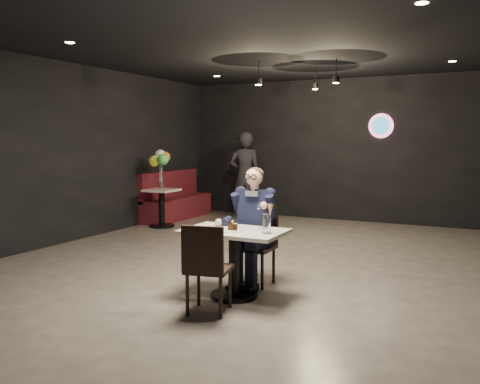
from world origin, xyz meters
The scene contains 17 objects.
floor centered at (0.00, 0.00, 0.00)m, with size 9.00×9.00×0.00m, color gray.
wall_sign centered at (0.80, 4.47, 2.00)m, with size 0.50×0.06×0.50m, color pink, non-canonical shape.
pendant_lights centered at (0.00, 2.00, 2.88)m, with size 1.40×1.20×0.36m, color black.
main_table centered at (0.37, -1.28, 0.38)m, with size 1.10×0.70×0.75m, color silver.
chair_far centered at (0.37, -0.73, 0.46)m, with size 0.42×0.46×0.92m, color black.
chair_near centered at (0.37, -1.83, 0.46)m, with size 0.42×0.46×0.92m, color black.
seated_man centered at (0.37, -0.73, 0.72)m, with size 0.60×0.80×1.44m, color black.
dessert_plate centered at (0.39, -1.38, 0.76)m, with size 0.22×0.22×0.01m, color white.
cake_slice centered at (0.39, -1.35, 0.80)m, with size 0.10×0.08×0.07m, color black.
mint_leaf centered at (0.45, -1.41, 0.84)m, with size 0.06×0.04×0.01m, color #348B2D.
sundae_glass centered at (0.77, -1.30, 0.85)m, with size 0.09×0.09×0.20m, color silver.
wafer_cone centered at (0.81, -1.31, 0.99)m, with size 0.06×0.06×0.13m, color #C38050.
booth_bench centered at (-3.25, 3.08, 0.52)m, with size 0.52×2.07×1.04m, color #4F111B.
side_table centered at (-2.95, 2.08, 0.36)m, with size 0.57×0.57×0.72m, color silver.
balloon_vase centered at (-2.95, 2.08, 0.82)m, with size 0.09×0.09×0.14m, color silver.
balloon_bunch centered at (-2.95, 2.08, 1.23)m, with size 0.40×0.40×0.66m, color yellow.
passerby centered at (-1.95, 3.79, 0.95)m, with size 0.69×0.45×1.89m, color black.
Camera 1 is at (2.85, -6.14, 1.74)m, focal length 38.00 mm.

